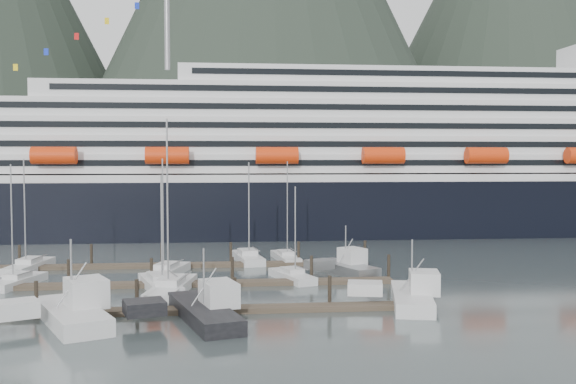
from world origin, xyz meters
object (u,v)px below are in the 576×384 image
cruise_ship (380,169)px  sailboat_d (171,289)px  sailboat_b (167,273)px  sailboat_c (160,286)px  sailboat_e (29,267)px  trawler_d (410,296)px  trawler_b (70,313)px  trawler_e (345,267)px  sailboat_f (248,259)px  sailboat_a (18,282)px  trawler_c (202,310)px  sailboat_g (286,258)px  sailboat_h (292,277)px

cruise_ship → sailboat_d: (-35.49, -55.82, -11.57)m
sailboat_b → sailboat_c: size_ratio=1.12×
sailboat_e → trawler_d: size_ratio=1.19×
trawler_b → trawler_e: bearing=-76.4°
sailboat_e → sailboat_f: (27.68, 3.99, 0.01)m
sailboat_f → sailboat_b: bearing=125.4°
sailboat_d → cruise_ship: bearing=-22.3°
sailboat_d → sailboat_e: 25.09m
cruise_ship → sailboat_c: size_ratio=16.23×
sailboat_c → trawler_e: 22.89m
cruise_ship → sailboat_c: 66.11m
sailboat_b → sailboat_c: sailboat_b is taller
sailboat_c → sailboat_b: bearing=-16.5°
cruise_ship → sailboat_a: (-52.75, -49.99, -11.62)m
sailboat_a → trawler_c: (20.82, -17.77, 0.47)m
sailboat_b → sailboat_c: 8.22m
sailboat_c → sailboat_g: sailboat_g is taller
sailboat_b → sailboat_f: (10.09, 10.09, 0.01)m
cruise_ship → sailboat_g: size_ratio=14.96×
sailboat_b → trawler_b: 23.46m
cruise_ship → sailboat_g: 42.63m
sailboat_b → sailboat_h: sailboat_b is taller
trawler_b → trawler_d: size_ratio=1.05×
sailboat_e → trawler_e: sailboat_e is taller
sailboat_a → sailboat_h: 30.63m
cruise_ship → sailboat_a: bearing=-136.5°
sailboat_d → sailboat_g: size_ratio=1.33×
sailboat_a → trawler_d: 42.86m
sailboat_a → sailboat_c: size_ratio=1.07×
cruise_ship → sailboat_b: cruise_ship is taller
sailboat_c → trawler_b: size_ratio=1.00×
sailboat_e → trawler_e: 39.69m
sailboat_a → sailboat_f: sailboat_f is taller
sailboat_g → trawler_b: (-21.65, -33.08, 0.58)m
sailboat_a → sailboat_f: 29.85m
sailboat_c → sailboat_h: sailboat_c is taller
sailboat_b → sailboat_c: bearing=-164.6°
sailboat_e → trawler_d: sailboat_e is taller
cruise_ship → trawler_c: bearing=-115.2°
sailboat_c → sailboat_f: sailboat_f is taller
trawler_d → sailboat_d: bearing=83.5°
sailboat_g → trawler_b: size_ratio=1.09×
trawler_c → sailboat_h: bearing=-44.9°
cruise_ship → trawler_b: (-43.11, -68.03, -11.05)m
sailboat_h → trawler_c: (-9.81, -18.06, 0.49)m
sailboat_e → sailboat_b: bearing=-100.4°
sailboat_f → trawler_d: size_ratio=1.15×
trawler_d → sailboat_h: bearing=47.7°
trawler_d → sailboat_b: bearing=65.7°
sailboat_a → sailboat_d: size_ratio=0.74×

